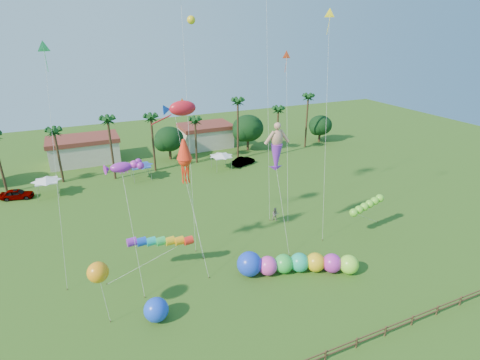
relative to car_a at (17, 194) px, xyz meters
name	(u,v)px	position (x,y,z in m)	size (l,w,h in m)	color
ground	(285,310)	(24.26, -36.73, -0.76)	(160.00, 160.00, 0.00)	#285116
tree_line	(184,137)	(27.83, 7.27, 3.52)	(69.46, 8.91, 11.00)	#3A2819
buildings_row	(143,145)	(21.17, 13.27, 1.24)	(35.00, 7.00, 4.00)	beige
tent_row	(141,165)	(18.26, -0.40, 1.99)	(31.00, 4.00, 0.60)	white
fence	(326,354)	(24.26, -42.73, -0.14)	(36.12, 0.12, 1.00)	brown
car_a	(17,194)	(0.00, 0.00, 0.00)	(1.79, 4.45, 1.52)	#4C4C54
car_b	(244,161)	(36.75, -0.44, -0.01)	(1.58, 4.52, 1.49)	#4C4C54
spectator_b	(275,214)	(31.65, -21.59, 0.16)	(0.89, 0.69, 1.83)	gray
caterpillar_inflatable	(293,264)	(27.83, -32.16, 0.32)	(12.20, 6.62, 2.58)	#EE3EB7
blue_ball	(156,310)	(13.43, -33.12, 0.32)	(2.15, 2.15, 2.15)	blue
rainbow_tube	(173,244)	(16.72, -26.80, 2.47)	(10.13, 1.46, 3.68)	#FA2B1B
green_worm	(354,213)	(38.14, -28.86, 2.48)	(8.30, 3.17, 3.84)	#6DD62F
orange_ball_kite	(98,272)	(9.34, -31.41, 4.31)	(2.27, 2.27, 5.95)	orange
merman_kite	(277,150)	(29.20, -25.49, 10.46)	(2.48, 4.97, 13.84)	tan
fish_kite	(183,108)	(20.23, -20.75, 14.94)	(4.52, 6.39, 16.61)	red
squid_kite	(185,160)	(19.05, -24.72, 10.59)	(1.75, 5.70, 13.59)	#FF2F14
lobster_kite	(121,167)	(12.85, -24.87, 10.75)	(4.07, 6.60, 12.22)	purple
delta_kite_red	(286,59)	(34.29, -18.21, 19.34)	(2.03, 4.81, 21.08)	#F3441B
delta_kite_yellow	(329,20)	(35.28, -24.81, 23.63)	(1.47, 4.01, 25.54)	yellow
delta_kite_green	(44,53)	(8.05, -21.46, 20.91)	(2.45, 4.54, 22.70)	#2DC161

